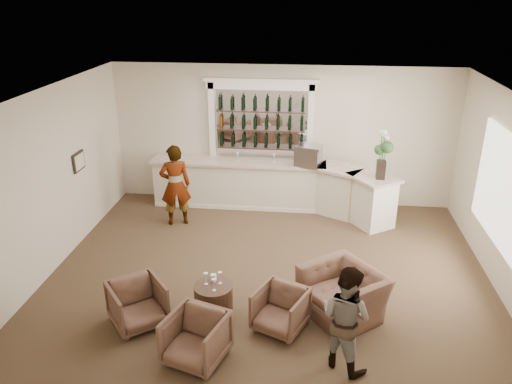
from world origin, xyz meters
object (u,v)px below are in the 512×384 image
at_px(armchair_center, 196,338).
at_px(espresso_machine, 308,156).
at_px(flower_vase, 383,152).
at_px(armchair_right, 280,310).
at_px(bar_counter, 273,186).
at_px(cocktail_table, 214,299).
at_px(armchair_far, 343,293).
at_px(guest, 346,318).
at_px(armchair_left, 138,304).
at_px(sommelier, 175,185).

xyz_separation_m(armchair_center, espresso_machine, (1.45, 5.25, 1.01)).
bearing_deg(flower_vase, espresso_machine, 156.84).
distance_m(armchair_right, flower_vase, 4.42).
bearing_deg(armchair_right, bar_counter, 120.20).
distance_m(bar_counter, cocktail_table, 4.25).
distance_m(armchair_far, espresso_machine, 4.11).
height_order(espresso_machine, flower_vase, flower_vase).
bearing_deg(guest, armchair_right, 0.42).
bearing_deg(armchair_left, sommelier, 56.11).
xyz_separation_m(cocktail_table, sommelier, (-1.44, 3.16, 0.66)).
distance_m(bar_counter, espresso_machine, 1.13).
height_order(armchair_left, armchair_far, armchair_far).
bearing_deg(sommelier, guest, 110.99).
height_order(armchair_right, armchair_far, armchair_far).
distance_m(guest, armchair_right, 1.24).
relative_size(guest, armchair_right, 2.10).
distance_m(cocktail_table, flower_vase, 4.79).
relative_size(sommelier, armchair_right, 2.45).
bearing_deg(cocktail_table, armchair_left, -159.17).
bearing_deg(flower_vase, sommelier, -175.98).
xyz_separation_m(armchair_center, armchair_right, (1.13, 0.84, -0.03)).
relative_size(armchair_center, flower_vase, 0.75).
height_order(armchair_right, espresso_machine, espresso_machine).
distance_m(cocktail_table, armchair_left, 1.20).
height_order(bar_counter, armchair_right, bar_counter).
xyz_separation_m(armchair_left, armchair_right, (2.22, 0.13, -0.02)).
relative_size(bar_counter, guest, 3.66).
bearing_deg(armchair_far, bar_counter, 160.79).
bearing_deg(flower_vase, armchair_right, -116.19).
bearing_deg(armchair_right, armchair_far, 50.19).
bearing_deg(espresso_machine, armchair_far, -65.34).
height_order(guest, armchair_right, guest).
xyz_separation_m(bar_counter, guest, (1.40, -5.18, 0.21)).
bearing_deg(flower_vase, armchair_far, -105.03).
xyz_separation_m(cocktail_table, guest, (2.02, -0.99, 0.53)).
bearing_deg(armchair_center, espresso_machine, 92.88).
xyz_separation_m(cocktail_table, flower_vase, (2.95, 3.47, 1.49)).
relative_size(bar_counter, armchair_right, 7.67).
distance_m(sommelier, espresso_machine, 3.05).
relative_size(armchair_left, armchair_right, 1.07).
distance_m(sommelier, armchair_left, 3.64).
distance_m(armchair_left, armchair_far, 3.24).
height_order(guest, armchair_far, guest).
xyz_separation_m(armchair_center, flower_vase, (2.98, 4.59, 1.38)).
bearing_deg(sommelier, armchair_right, 107.49).
height_order(sommelier, espresso_machine, sommelier).
distance_m(armchair_right, armchair_far, 1.08).
bearing_deg(armchair_left, flower_vase, 4.74).
xyz_separation_m(espresso_machine, flower_vase, (1.53, -0.66, 0.36)).
height_order(armchair_center, armchair_right, armchair_center).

